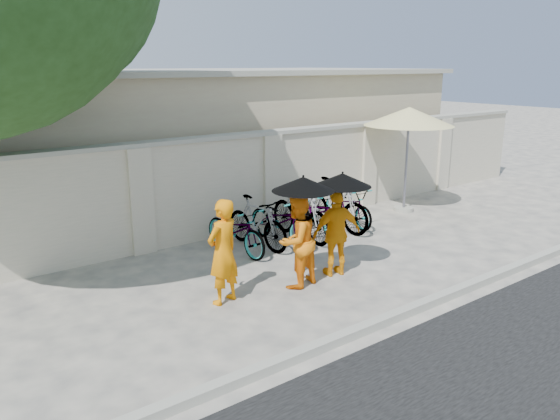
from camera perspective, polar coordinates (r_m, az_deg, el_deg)
ground at (r=8.66m, az=0.55°, el=-8.54°), size 80.00×80.00×0.00m
kerb at (r=7.49m, az=8.73°, el=-12.16°), size 40.00×0.16×0.12m
compound_wall at (r=11.41m, az=-5.34°, el=2.49°), size 20.00×0.30×2.00m
building_behind at (r=15.06m, az=-9.91°, el=7.70°), size 14.00×6.00×3.20m
monk_left at (r=8.06m, az=-5.98°, el=-4.37°), size 0.66×0.53×1.59m
monk_center at (r=8.62m, az=1.78°, el=-3.24°), size 0.84×0.71×1.52m
parasol_center at (r=8.35m, az=2.44°, el=2.74°), size 0.97×0.97×0.94m
monk_right at (r=9.15m, az=5.93°, el=-2.40°), size 0.93×0.56×1.47m
parasol_right at (r=8.87m, az=6.54°, el=3.16°), size 0.94×0.94×0.93m
patio_umbrella at (r=13.22m, az=13.33°, el=9.38°), size 2.72×2.72×2.50m
bike_0 at (r=10.27m, az=-4.64°, el=-2.11°), size 0.74×1.74×0.89m
bike_1 at (r=10.53m, az=-2.42°, el=-1.31°), size 0.66×1.72×1.01m
bike_2 at (r=10.75m, az=0.04°, el=-1.13°), size 0.74×1.83×0.94m
bike_3 at (r=11.02m, az=2.14°, el=-0.30°), size 0.55×1.85×1.10m
bike_4 at (r=11.42m, az=3.78°, el=-0.27°), size 0.76×1.79×0.91m
bike_5 at (r=11.68m, az=5.80°, el=0.56°), size 0.65×1.89×1.12m
bike_6 at (r=12.12m, az=7.15°, el=0.41°), size 0.74×1.68×0.86m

